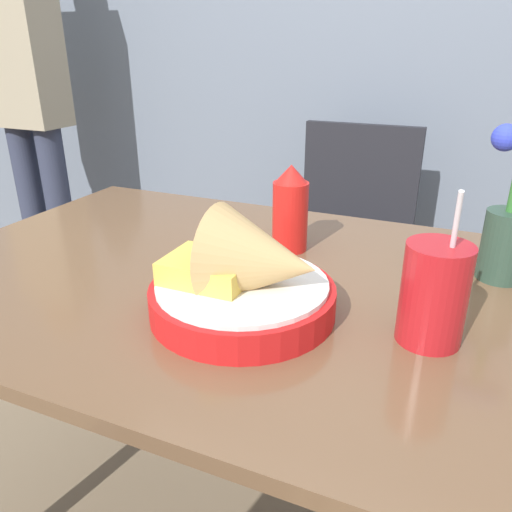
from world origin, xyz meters
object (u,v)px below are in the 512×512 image
(chair_far_window, at_px, (350,233))
(flower_vase, at_px, (510,219))
(food_basket, at_px, (250,280))
(person_standing, at_px, (25,86))
(drink_cup, at_px, (433,297))
(ketchup_bottle, at_px, (290,209))

(chair_far_window, xyz_separation_m, flower_vase, (0.42, -0.71, 0.33))
(food_basket, height_order, flower_vase, flower_vase)
(person_standing, bearing_deg, drink_cup, -28.88)
(ketchup_bottle, bearing_deg, food_basket, -82.76)
(ketchup_bottle, relative_size, flower_vase, 0.65)
(chair_far_window, bearing_deg, ketchup_bottle, -87.67)
(flower_vase, bearing_deg, chair_far_window, 121.00)
(ketchup_bottle, xyz_separation_m, person_standing, (-1.41, 0.70, 0.15))
(drink_cup, distance_m, flower_vase, 0.28)
(ketchup_bottle, xyz_separation_m, drink_cup, (0.30, -0.25, -0.02))
(chair_far_window, xyz_separation_m, ketchup_bottle, (0.03, -0.72, 0.30))
(chair_far_window, bearing_deg, person_standing, -178.85)
(drink_cup, height_order, flower_vase, flower_vase)
(food_basket, bearing_deg, flower_vase, 39.72)
(drink_cup, bearing_deg, person_standing, 151.12)
(drink_cup, bearing_deg, flower_vase, 69.81)
(drink_cup, bearing_deg, food_basket, -172.23)
(chair_far_window, height_order, person_standing, person_standing)
(flower_vase, xyz_separation_m, person_standing, (-1.80, 0.68, 0.12))
(food_basket, distance_m, ketchup_bottle, 0.28)
(flower_vase, height_order, person_standing, person_standing)
(food_basket, height_order, ketchup_bottle, ketchup_bottle)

